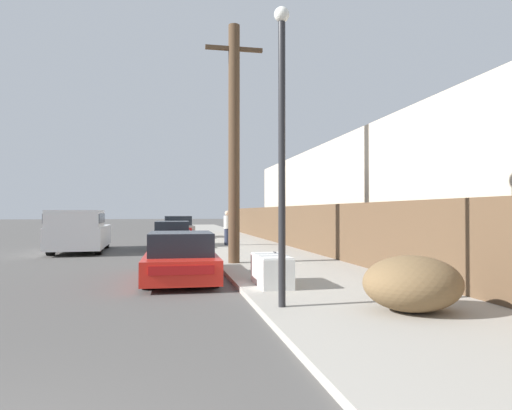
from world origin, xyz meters
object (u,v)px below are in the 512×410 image
(pickup_truck, at_px, (79,231))
(street_lamp, at_px, (282,133))
(utility_pole, at_px, (234,141))
(pedestrian, at_px, (227,228))
(parked_sports_car_red, at_px, (181,258))
(car_parked_mid, at_px, (172,235))
(brush_pile, at_px, (412,283))
(discarded_fridge, at_px, (271,270))
(car_parked_far, at_px, (177,228))

(pickup_truck, xyz_separation_m, street_lamp, (5.52, -12.78, 2.13))
(utility_pole, height_order, pedestrian, utility_pole)
(parked_sports_car_red, bearing_deg, car_parked_mid, 91.50)
(car_parked_mid, distance_m, brush_pile, 15.67)
(discarded_fridge, distance_m, pedestrian, 11.94)
(utility_pole, height_order, brush_pile, utility_pole)
(street_lamp, relative_size, pedestrian, 3.07)
(brush_pile, bearing_deg, street_lamp, 159.23)
(car_parked_mid, bearing_deg, car_parked_far, 88.03)
(parked_sports_car_red, bearing_deg, pickup_truck, 115.30)
(parked_sports_car_red, xyz_separation_m, street_lamp, (1.56, -4.05, 2.47))
(pickup_truck, xyz_separation_m, pedestrian, (6.42, 1.38, 0.07))
(car_parked_far, height_order, pickup_truck, pickup_truck)
(car_parked_far, height_order, utility_pole, utility_pole)
(discarded_fridge, height_order, parked_sports_car_red, parked_sports_car_red)
(pedestrian, bearing_deg, street_lamp, -93.65)
(car_parked_mid, height_order, pickup_truck, pickup_truck)
(car_parked_far, distance_m, brush_pile, 22.65)
(discarded_fridge, relative_size, parked_sports_car_red, 0.39)
(utility_pole, bearing_deg, street_lamp, -91.26)
(discarded_fridge, distance_m, parked_sports_car_red, 2.62)
(car_parked_far, xyz_separation_m, brush_pile, (3.23, -22.42, -0.11))
(pedestrian, bearing_deg, car_parked_mid, 172.37)
(pickup_truck, distance_m, pedestrian, 6.57)
(parked_sports_car_red, height_order, car_parked_far, car_parked_far)
(car_parked_far, distance_m, pedestrian, 7.84)
(parked_sports_car_red, distance_m, pedestrian, 10.41)
(pickup_truck, bearing_deg, pedestrian, -170.23)
(parked_sports_car_red, height_order, street_lamp, street_lamp)
(discarded_fridge, bearing_deg, pickup_truck, 120.19)
(parked_sports_car_red, distance_m, car_parked_mid, 10.45)
(discarded_fridge, bearing_deg, car_parked_mid, 100.43)
(brush_pile, height_order, pedestrian, pedestrian)
(car_parked_mid, distance_m, pedestrian, 2.63)
(discarded_fridge, height_order, car_parked_mid, car_parked_mid)
(brush_pile, bearing_deg, car_parked_far, 98.21)
(car_parked_mid, height_order, utility_pole, utility_pole)
(car_parked_mid, height_order, street_lamp, street_lamp)
(discarded_fridge, height_order, street_lamp, street_lamp)
(pickup_truck, xyz_separation_m, brush_pile, (7.47, -13.52, -0.33))
(pickup_truck, distance_m, utility_pole, 8.88)
(utility_pole, relative_size, street_lamp, 1.48)
(parked_sports_car_red, relative_size, brush_pile, 2.60)
(discarded_fridge, relative_size, utility_pole, 0.22)
(brush_pile, bearing_deg, discarded_fridge, 118.50)
(utility_pole, distance_m, street_lamp, 6.70)
(brush_pile, bearing_deg, pedestrian, 94.02)
(pedestrian, bearing_deg, brush_pile, -85.98)
(street_lamp, bearing_deg, utility_pole, 88.74)
(utility_pole, bearing_deg, brush_pile, -76.27)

